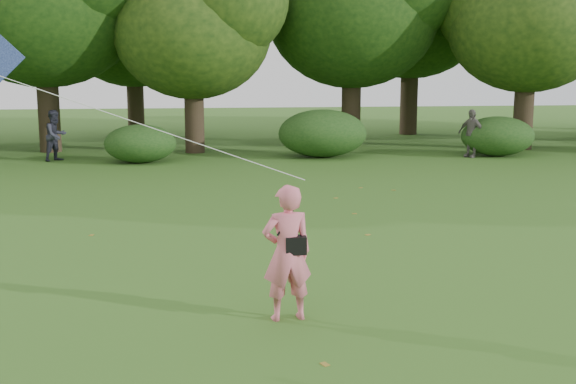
{
  "coord_description": "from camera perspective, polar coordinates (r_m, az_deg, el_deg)",
  "views": [
    {
      "loc": [
        -1.8,
        -10.03,
        3.68
      ],
      "look_at": [
        -0.32,
        2.0,
        1.5
      ],
      "focal_mm": 45.0,
      "sensor_mm": 36.0,
      "label": 1
    }
  ],
  "objects": [
    {
      "name": "crossbody_bag",
      "position": [
        10.31,
        0.58,
        -4.15
      ],
      "size": [
        0.43,
        0.2,
        0.75
      ],
      "color": "black",
      "rests_on": "ground"
    },
    {
      "name": "man_kite_flyer",
      "position": [
        10.36,
        -0.08,
        -4.83
      ],
      "size": [
        0.78,
        0.57,
        1.99
      ],
      "primitive_type": "imported",
      "rotation": [
        0.0,
        0.0,
        3.28
      ],
      "color": "#E1697D",
      "rests_on": "ground"
    },
    {
      "name": "bystander_right",
      "position": [
        29.25,
        14.26,
        4.51
      ],
      "size": [
        1.05,
        1.15,
        1.89
      ],
      "primitive_type": "imported",
      "rotation": [
        0.0,
        0.0,
        -0.9
      ],
      "color": "slate",
      "rests_on": "ground"
    },
    {
      "name": "ground",
      "position": [
        10.83,
        3.03,
        -9.68
      ],
      "size": [
        100.0,
        100.0,
        0.0
      ],
      "primitive_type": "plane",
      "color": "#265114",
      "rests_on": "ground"
    },
    {
      "name": "shrub_band",
      "position": [
        27.8,
        -4.76,
        4.33
      ],
      "size": [
        39.15,
        3.22,
        1.88
      ],
      "color": "#264919",
      "rests_on": "ground"
    },
    {
      "name": "tree_line",
      "position": [
        33.15,
        -1.01,
        13.52
      ],
      "size": [
        54.7,
        15.3,
        9.48
      ],
      "color": "#3A2D1E",
      "rests_on": "ground"
    },
    {
      "name": "fallen_leaves",
      "position": [
        14.31,
        -0.31,
        -4.68
      ],
      "size": [
        8.7,
        14.67,
        0.01
      ],
      "color": "olive",
      "rests_on": "ground"
    },
    {
      "name": "bystander_left",
      "position": [
        28.67,
        -17.88,
        4.27
      ],
      "size": [
        1.16,
        1.19,
        1.93
      ],
      "primitive_type": "imported",
      "rotation": [
        0.0,
        0.0,
        0.88
      ],
      "color": "#2A2A38",
      "rests_on": "ground"
    }
  ]
}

